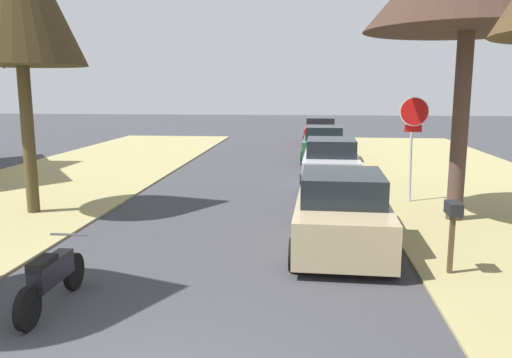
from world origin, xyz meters
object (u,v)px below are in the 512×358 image
at_px(parked_sedan_green, 324,145).
at_px(parked_motorcycle, 52,277).
at_px(parked_sedan_tan, 341,212).
at_px(parked_sedan_silver, 331,163).
at_px(stop_sign_far, 413,127).
at_px(curbside_mailbox, 453,217).
at_px(parked_sedan_red, 320,132).

bearing_deg(parked_sedan_green, parked_motorcycle, -105.30).
bearing_deg(parked_sedan_tan, parked_motorcycle, -141.71).
relative_size(parked_sedan_silver, parked_motorcycle, 2.17).
relative_size(parked_sedan_tan, parked_sedan_silver, 1.00).
relative_size(stop_sign_far, curbside_mailbox, 2.33).
xyz_separation_m(stop_sign_far, parked_sedan_red, (-2.16, 15.86, -1.46)).
relative_size(parked_motorcycle, curbside_mailbox, 1.62).
height_order(parked_sedan_silver, parked_sedan_green, same).
height_order(parked_sedan_silver, parked_motorcycle, parked_sedan_silver).
bearing_deg(curbside_mailbox, parked_sedan_red, 94.52).
relative_size(stop_sign_far, parked_motorcycle, 1.44).
distance_m(parked_sedan_tan, curbside_mailbox, 2.40).
distance_m(stop_sign_far, parked_sedan_silver, 3.78).
distance_m(parked_sedan_silver, parked_sedan_green, 5.94).
bearing_deg(parked_sedan_silver, parked_sedan_green, 90.50).
relative_size(parked_sedan_red, curbside_mailbox, 3.51).
relative_size(parked_sedan_tan, parked_sedan_red, 1.00).
relative_size(parked_sedan_silver, curbside_mailbox, 3.51).
relative_size(parked_sedan_green, curbside_mailbox, 3.51).
xyz_separation_m(parked_sedan_tan, parked_motorcycle, (-4.48, -3.53, -0.24)).
relative_size(parked_sedan_tan, curbside_mailbox, 3.51).
xyz_separation_m(parked_sedan_silver, parked_motorcycle, (-4.58, -10.60, -0.24)).
distance_m(stop_sign_far, parked_sedan_green, 9.09).
distance_m(parked_sedan_red, curbside_mailbox, 21.80).
xyz_separation_m(parked_sedan_tan, curbside_mailbox, (1.79, -1.57, 0.33)).
xyz_separation_m(parked_sedan_green, parked_motorcycle, (-4.53, -16.54, -0.24)).
distance_m(parked_motorcycle, curbside_mailbox, 6.60).
height_order(parked_sedan_red, curbside_mailbox, parked_sedan_red).
bearing_deg(parked_sedan_red, parked_sedan_green, -90.22).
bearing_deg(stop_sign_far, curbside_mailbox, -94.28).
height_order(parked_sedan_tan, parked_sedan_silver, same).
relative_size(stop_sign_far, parked_sedan_red, 0.67).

